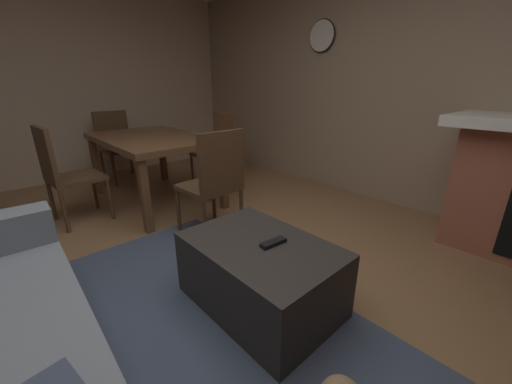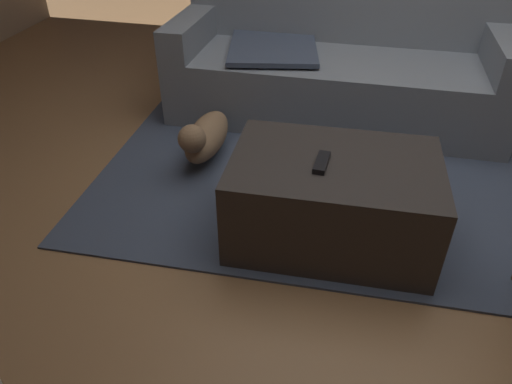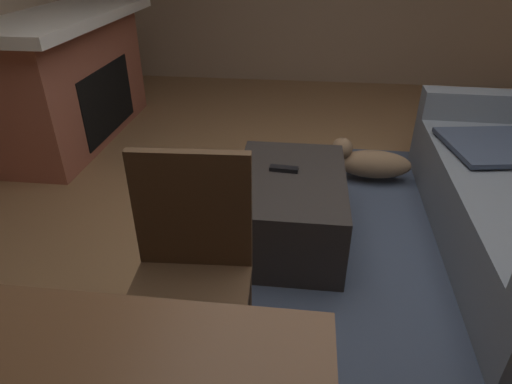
% 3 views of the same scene
% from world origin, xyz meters
% --- Properties ---
extents(floor, '(8.50, 8.50, 0.00)m').
position_xyz_m(floor, '(0.00, 0.00, 0.00)').
color(floor, olive).
extents(area_rug, '(2.60, 2.00, 0.01)m').
position_xyz_m(area_rug, '(-0.18, 0.33, 0.01)').
color(area_rug, '#3D475B').
rests_on(area_rug, ground).
extents(couch, '(2.15, 0.93, 0.88)m').
position_xyz_m(couch, '(-0.25, 1.05, 0.31)').
color(couch, slate).
rests_on(couch, ground).
extents(ottoman_coffee_table, '(0.90, 0.61, 0.42)m').
position_xyz_m(ottoman_coffee_table, '(-0.18, -0.32, 0.21)').
color(ottoman_coffee_table, '#2D2826').
rests_on(ottoman_coffee_table, ground).
extents(tv_remote, '(0.06, 0.16, 0.02)m').
position_xyz_m(tv_remote, '(-0.24, -0.36, 0.43)').
color(tv_remote, black).
rests_on(tv_remote, ottoman_coffee_table).
extents(small_dog, '(0.22, 0.58, 0.29)m').
position_xyz_m(small_dog, '(-0.92, 0.22, 0.17)').
color(small_dog, '#8C6B4C').
rests_on(small_dog, ground).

